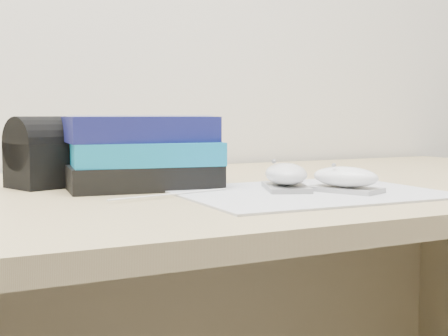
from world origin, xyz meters
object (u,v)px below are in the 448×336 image
book_stack (140,152)px  mouse_rear (286,176)px  pouch (51,153)px  mouse_front (345,179)px  desk (232,306)px

book_stack → mouse_rear: bearing=-42.0°
pouch → mouse_front: bearing=-38.1°
book_stack → pouch: bearing=151.7°
desk → book_stack: bearing=-172.8°
book_stack → pouch: 0.15m
desk → pouch: size_ratio=10.72×
mouse_rear → pouch: bearing=143.2°
desk → mouse_rear: bearing=-90.4°
desk → mouse_rear: mouse_rear is taller
desk → pouch: bearing=171.5°
desk → mouse_front: 0.36m
book_stack → mouse_front: bearing=-42.4°
desk → mouse_front: bearing=-75.5°
mouse_front → pouch: (-0.38, 0.30, 0.03)m
mouse_front → book_stack: size_ratio=0.45×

